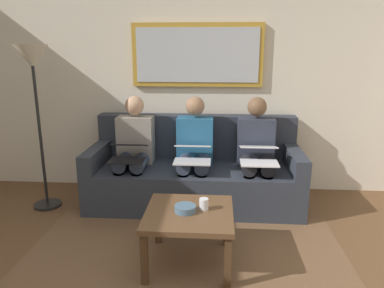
{
  "coord_description": "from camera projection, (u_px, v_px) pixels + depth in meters",
  "views": [
    {
      "loc": [
        -0.24,
        1.64,
        1.63
      ],
      "look_at": [
        0.0,
        -1.7,
        0.75
      ],
      "focal_mm": 34.35,
      "sensor_mm": 36.0,
      "label": 1
    }
  ],
  "objects": [
    {
      "name": "wall_rear",
      "position": [
        198.0,
        77.0,
        4.19
      ],
      "size": [
        6.0,
        0.12,
        2.6
      ],
      "primitive_type": "cube",
      "color": "beige",
      "rests_on": "ground_plane"
    },
    {
      "name": "area_rug",
      "position": [
        184.0,
        265.0,
        2.83
      ],
      "size": [
        2.6,
        1.8,
        0.01
      ],
      "primitive_type": "cube",
      "color": "brown",
      "rests_on": "ground_plane"
    },
    {
      "name": "couch",
      "position": [
        195.0,
        173.0,
        3.97
      ],
      "size": [
        2.2,
        0.9,
        0.9
      ],
      "color": "#2D333D",
      "rests_on": "ground_plane"
    },
    {
      "name": "framed_mirror",
      "position": [
        197.0,
        55.0,
        4.03
      ],
      "size": [
        1.45,
        0.05,
        0.69
      ],
      "color": "#B7892D"
    },
    {
      "name": "coffee_table",
      "position": [
        189.0,
        219.0,
        2.78
      ],
      "size": [
        0.66,
        0.66,
        0.44
      ],
      "color": "brown",
      "rests_on": "ground_plane"
    },
    {
      "name": "cup",
      "position": [
        204.0,
        204.0,
        2.78
      ],
      "size": [
        0.07,
        0.07,
        0.09
      ],
      "primitive_type": "cylinder",
      "color": "silver",
      "rests_on": "coffee_table"
    },
    {
      "name": "bowl",
      "position": [
        185.0,
        209.0,
        2.75
      ],
      "size": [
        0.16,
        0.16,
        0.05
      ],
      "primitive_type": "cylinder",
      "color": "slate",
      "rests_on": "coffee_table"
    },
    {
      "name": "person_left",
      "position": [
        256.0,
        150.0,
        3.79
      ],
      "size": [
        0.38,
        0.58,
        1.14
      ],
      "color": "#2D3342",
      "rests_on": "couch"
    },
    {
      "name": "laptop_white",
      "position": [
        259.0,
        154.0,
        3.55
      ],
      "size": [
        0.36,
        0.37,
        0.16
      ],
      "color": "white"
    },
    {
      "name": "person_middle",
      "position": [
        194.0,
        149.0,
        3.83
      ],
      "size": [
        0.38,
        0.58,
        1.14
      ],
      "color": "#235B84",
      "rests_on": "couch"
    },
    {
      "name": "laptop_silver",
      "position": [
        193.0,
        153.0,
        3.59
      ],
      "size": [
        0.35,
        0.37,
        0.16
      ],
      "color": "silver"
    },
    {
      "name": "person_right",
      "position": [
        134.0,
        147.0,
        3.88
      ],
      "size": [
        0.38,
        0.58,
        1.14
      ],
      "color": "gray",
      "rests_on": "couch"
    },
    {
      "name": "laptop_black",
      "position": [
        129.0,
        152.0,
        3.64
      ],
      "size": [
        0.34,
        0.37,
        0.16
      ],
      "color": "black"
    },
    {
      "name": "standing_lamp",
      "position": [
        34.0,
        75.0,
        3.55
      ],
      "size": [
        0.32,
        0.32,
        1.66
      ],
      "color": "black",
      "rests_on": "ground_plane"
    }
  ]
}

